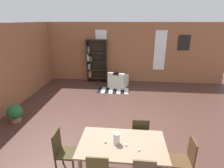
{
  "coord_description": "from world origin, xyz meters",
  "views": [
    {
      "loc": [
        -0.04,
        -4.39,
        3.05
      ],
      "look_at": [
        -0.61,
        1.44,
        0.94
      ],
      "focal_mm": 28.52,
      "sensor_mm": 36.0,
      "label": 1
    }
  ],
  "objects_px": {
    "vase_on_table": "(117,138)",
    "bookshelf_tall": "(96,61)",
    "dining_chair_head_left": "(63,150)",
    "armchair_white": "(118,81)",
    "dining_table": "(122,147)",
    "dining_chair_far_right": "(140,134)",
    "potted_plant_by_shelf": "(15,113)",
    "dining_chair_head_right": "(185,158)"
  },
  "relations": [
    {
      "from": "dining_chair_head_right",
      "to": "dining_table",
      "type": "bearing_deg",
      "value": 179.99
    },
    {
      "from": "bookshelf_tall",
      "to": "vase_on_table",
      "type": "bearing_deg",
      "value": -75.68
    },
    {
      "from": "dining_table",
      "to": "dining_chair_head_right",
      "type": "height_order",
      "value": "dining_chair_head_right"
    },
    {
      "from": "vase_on_table",
      "to": "bookshelf_tall",
      "type": "relative_size",
      "value": 0.11
    },
    {
      "from": "dining_chair_far_right",
      "to": "bookshelf_tall",
      "type": "bearing_deg",
      "value": 111.14
    },
    {
      "from": "dining_chair_head_left",
      "to": "bookshelf_tall",
      "type": "distance_m",
      "value": 5.95
    },
    {
      "from": "potted_plant_by_shelf",
      "to": "dining_chair_head_left",
      "type": "bearing_deg",
      "value": -38.17
    },
    {
      "from": "dining_table",
      "to": "armchair_white",
      "type": "distance_m",
      "value": 5.23
    },
    {
      "from": "vase_on_table",
      "to": "dining_chair_head_right",
      "type": "relative_size",
      "value": 0.24
    },
    {
      "from": "dining_table",
      "to": "bookshelf_tall",
      "type": "height_order",
      "value": "bookshelf_tall"
    },
    {
      "from": "dining_chair_far_right",
      "to": "bookshelf_tall",
      "type": "relative_size",
      "value": 0.44
    },
    {
      "from": "dining_chair_head_left",
      "to": "vase_on_table",
      "type": "bearing_deg",
      "value": 0.05
    },
    {
      "from": "vase_on_table",
      "to": "dining_chair_far_right",
      "type": "relative_size",
      "value": 0.24
    },
    {
      "from": "dining_chair_far_right",
      "to": "armchair_white",
      "type": "xyz_separation_m",
      "value": [
        -0.79,
        4.47,
        -0.23
      ]
    },
    {
      "from": "dining_table",
      "to": "potted_plant_by_shelf",
      "type": "height_order",
      "value": "dining_table"
    },
    {
      "from": "vase_on_table",
      "to": "armchair_white",
      "type": "distance_m",
      "value": 5.24
    },
    {
      "from": "bookshelf_tall",
      "to": "potted_plant_by_shelf",
      "type": "bearing_deg",
      "value": -113.65
    },
    {
      "from": "vase_on_table",
      "to": "bookshelf_tall",
      "type": "distance_m",
      "value": 6.1
    },
    {
      "from": "dining_table",
      "to": "vase_on_table",
      "type": "relative_size",
      "value": 7.49
    },
    {
      "from": "dining_table",
      "to": "dining_chair_far_right",
      "type": "xyz_separation_m",
      "value": [
        0.39,
        0.72,
        -0.17
      ]
    },
    {
      "from": "dining_chair_head_right",
      "to": "potted_plant_by_shelf",
      "type": "bearing_deg",
      "value": 159.49
    },
    {
      "from": "dining_chair_head_left",
      "to": "armchair_white",
      "type": "bearing_deg",
      "value": 81.1
    },
    {
      "from": "dining_chair_head_right",
      "to": "dining_chair_far_right",
      "type": "height_order",
      "value": "same"
    },
    {
      "from": "dining_table",
      "to": "vase_on_table",
      "type": "height_order",
      "value": "vase_on_table"
    },
    {
      "from": "dining_chair_head_right",
      "to": "armchair_white",
      "type": "xyz_separation_m",
      "value": [
        -1.63,
        5.19,
        -0.23
      ]
    },
    {
      "from": "bookshelf_tall",
      "to": "potted_plant_by_shelf",
      "type": "xyz_separation_m",
      "value": [
        -1.82,
        -4.16,
        -0.77
      ]
    },
    {
      "from": "dining_table",
      "to": "vase_on_table",
      "type": "xyz_separation_m",
      "value": [
        -0.11,
        -0.0,
        0.2
      ]
    },
    {
      "from": "armchair_white",
      "to": "dining_table",
      "type": "bearing_deg",
      "value": -85.51
    },
    {
      "from": "vase_on_table",
      "to": "potted_plant_by_shelf",
      "type": "distance_m",
      "value": 3.8
    },
    {
      "from": "dining_table",
      "to": "potted_plant_by_shelf",
      "type": "bearing_deg",
      "value": 153.12
    },
    {
      "from": "bookshelf_tall",
      "to": "armchair_white",
      "type": "bearing_deg",
      "value": -30.41
    },
    {
      "from": "bookshelf_tall",
      "to": "armchair_white",
      "type": "height_order",
      "value": "bookshelf_tall"
    },
    {
      "from": "dining_chair_head_right",
      "to": "dining_chair_head_left",
      "type": "relative_size",
      "value": 1.0
    },
    {
      "from": "dining_chair_head_left",
      "to": "bookshelf_tall",
      "type": "bearing_deg",
      "value": 93.85
    },
    {
      "from": "dining_chair_head_right",
      "to": "bookshelf_tall",
      "type": "bearing_deg",
      "value": 115.68
    },
    {
      "from": "dining_chair_far_right",
      "to": "armchair_white",
      "type": "height_order",
      "value": "dining_chair_far_right"
    },
    {
      "from": "dining_chair_head_left",
      "to": "armchair_white",
      "type": "distance_m",
      "value": 5.26
    },
    {
      "from": "dining_table",
      "to": "potted_plant_by_shelf",
      "type": "relative_size",
      "value": 2.94
    },
    {
      "from": "bookshelf_tall",
      "to": "dining_chair_head_right",
      "type": "bearing_deg",
      "value": -64.32
    },
    {
      "from": "dining_table",
      "to": "dining_chair_head_right",
      "type": "relative_size",
      "value": 1.78
    },
    {
      "from": "bookshelf_tall",
      "to": "armchair_white",
      "type": "relative_size",
      "value": 2.16
    },
    {
      "from": "dining_chair_head_right",
      "to": "dining_chair_head_left",
      "type": "height_order",
      "value": "same"
    }
  ]
}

